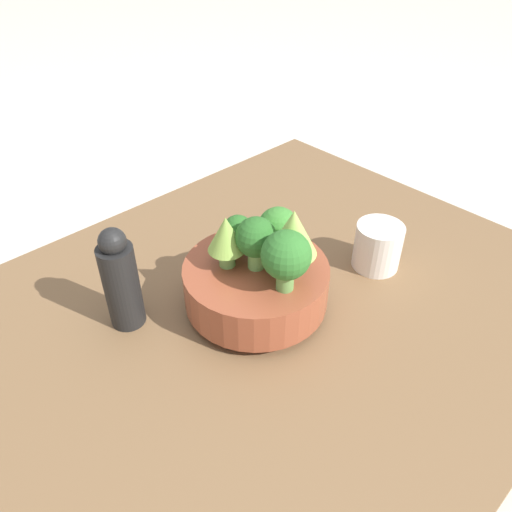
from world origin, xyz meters
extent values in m
plane|color=beige|center=(0.00, 0.00, 0.00)|extent=(6.00, 6.00, 0.00)
cube|color=brown|center=(0.00, 0.00, 0.02)|extent=(1.05, 0.79, 0.05)
cylinder|color=brown|center=(-0.03, -0.01, 0.05)|extent=(0.10, 0.10, 0.01)
cylinder|color=brown|center=(-0.03, -0.01, 0.09)|extent=(0.22, 0.22, 0.06)
cylinder|color=#6BA34C|center=(-0.08, -0.02, 0.14)|extent=(0.02, 0.02, 0.02)
sphere|color=#387A2D|center=(-0.08, -0.02, 0.17)|extent=(0.06, 0.06, 0.06)
cylinder|color=#609347|center=(-0.02, 0.05, 0.14)|extent=(0.02, 0.02, 0.03)
sphere|color=#2D6B28|center=(-0.02, 0.05, 0.18)|extent=(0.07, 0.07, 0.07)
cylinder|color=#609347|center=(-0.05, 0.03, 0.14)|extent=(0.02, 0.02, 0.04)
cone|color=#93B751|center=(-0.05, 0.03, 0.20)|extent=(0.07, 0.07, 0.07)
cylinder|color=#7AB256|center=(-0.03, -0.01, 0.14)|extent=(0.02, 0.02, 0.03)
sphere|color=#286023|center=(-0.03, -0.01, 0.18)|extent=(0.06, 0.06, 0.06)
cylinder|color=#7AB256|center=(0.00, -0.04, 0.14)|extent=(0.02, 0.02, 0.03)
cone|color=#84AD47|center=(0.00, -0.04, 0.18)|extent=(0.05, 0.05, 0.05)
cylinder|color=#609347|center=(-0.04, -0.06, 0.14)|extent=(0.02, 0.02, 0.02)
sphere|color=#286023|center=(-0.04, -0.06, 0.16)|extent=(0.05, 0.05, 0.05)
cylinder|color=silver|center=(-0.25, 0.05, 0.09)|extent=(0.08, 0.08, 0.08)
cylinder|color=black|center=(0.13, -0.12, 0.11)|extent=(0.05, 0.05, 0.14)
sphere|color=black|center=(0.13, -0.12, 0.19)|extent=(0.04, 0.04, 0.04)
camera|label=1|loc=(0.37, 0.40, 0.58)|focal=35.00mm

